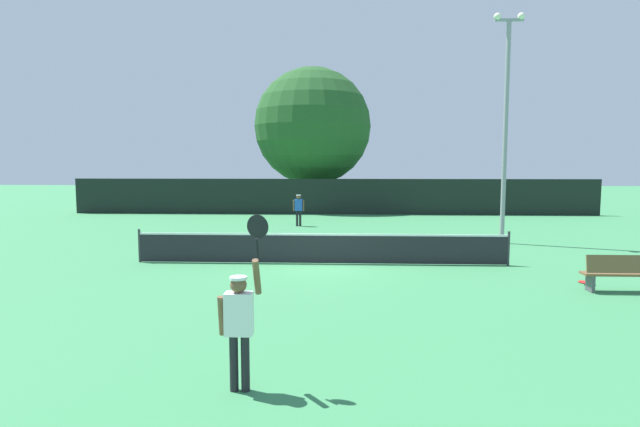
{
  "coord_description": "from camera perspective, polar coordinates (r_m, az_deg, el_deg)",
  "views": [
    {
      "loc": [
        0.7,
        -15.91,
        3.14
      ],
      "look_at": [
        -0.22,
        4.07,
        1.21
      ],
      "focal_mm": 28.61,
      "sensor_mm": 36.0,
      "label": 1
    }
  ],
  "objects": [
    {
      "name": "light_pole",
      "position": [
        21.5,
        20.08,
        10.25
      ],
      "size": [
        1.18,
        0.28,
        8.93
      ],
      "color": "gray",
      "rests_on": "ground"
    },
    {
      "name": "courtside_bench",
      "position": [
        14.58,
        30.62,
        -5.76
      ],
      "size": [
        1.8,
        0.44,
        0.95
      ],
      "color": "brown",
      "rests_on": "ground"
    },
    {
      "name": "spare_racket",
      "position": [
        15.34,
        27.49,
        -6.84
      ],
      "size": [
        0.28,
        0.52,
        0.04
      ],
      "color": "black",
      "rests_on": "ground"
    },
    {
      "name": "player_receiving",
      "position": [
        25.92,
        -2.41,
        0.72
      ],
      "size": [
        0.57,
        0.24,
        1.6
      ],
      "rotation": [
        0.0,
        0.0,
        3.14
      ],
      "color": "blue",
      "rests_on": "ground"
    },
    {
      "name": "parked_car_near",
      "position": [
        38.63,
        5.45,
        1.98
      ],
      "size": [
        2.44,
        4.42,
        1.69
      ],
      "rotation": [
        0.0,
        0.0,
        0.13
      ],
      "color": "black",
      "rests_on": "ground"
    },
    {
      "name": "tennis_net",
      "position": [
        16.14,
        0.1,
        -3.84
      ],
      "size": [
        11.77,
        0.08,
        1.07
      ],
      "color": "#232328",
      "rests_on": "ground"
    },
    {
      "name": "ground_plane",
      "position": [
        16.23,
        0.1,
        -5.63
      ],
      "size": [
        120.0,
        120.0,
        0.0
      ],
      "primitive_type": "plane",
      "color": "#387F4C"
    },
    {
      "name": "player_serving",
      "position": [
        7.22,
        -8.95,
        -11.2
      ],
      "size": [
        0.67,
        0.39,
        2.46
      ],
      "color": "white",
      "rests_on": "ground"
    },
    {
      "name": "large_tree",
      "position": [
        35.92,
        -0.83,
        9.72
      ],
      "size": [
        8.07,
        8.07,
        9.81
      ],
      "color": "brown",
      "rests_on": "ground"
    },
    {
      "name": "perimeter_fence",
      "position": [
        32.07,
        1.38,
        1.9
      ],
      "size": [
        33.0,
        0.12,
        2.24
      ],
      "primitive_type": "cube",
      "color": "black",
      "rests_on": "ground"
    },
    {
      "name": "tennis_ball",
      "position": [
        20.09,
        5.39,
        -3.39
      ],
      "size": [
        0.07,
        0.07,
        0.07
      ],
      "primitive_type": "sphere",
      "color": "#CCE033",
      "rests_on": "ground"
    }
  ]
}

